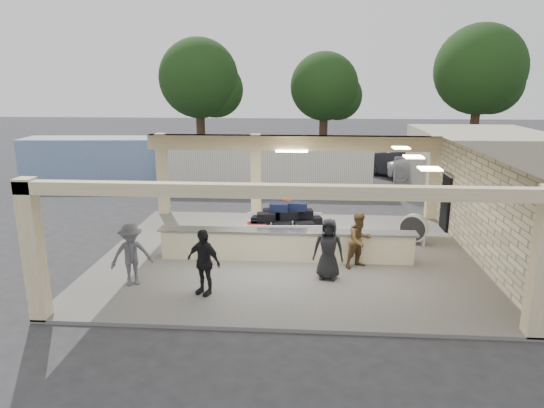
# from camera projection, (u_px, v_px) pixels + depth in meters

# --- Properties ---
(ground) EXTENTS (120.00, 120.00, 0.00)m
(ground) POSITION_uv_depth(u_px,v_px,m) (287.00, 257.00, 16.11)
(ground) COLOR #2C2C2E
(ground) RESTS_ON ground
(pavilion) EXTENTS (12.01, 10.00, 3.55)m
(pavilion) POSITION_uv_depth(u_px,v_px,m) (294.00, 213.00, 16.40)
(pavilion) COLOR #65625D
(pavilion) RESTS_ON ground
(baggage_counter) EXTENTS (8.20, 0.58, 0.98)m
(baggage_counter) POSITION_uv_depth(u_px,v_px,m) (286.00, 245.00, 15.48)
(baggage_counter) COLOR beige
(baggage_counter) RESTS_ON pavilion
(luggage_cart) EXTENTS (2.75, 1.80, 1.56)m
(luggage_cart) POSITION_uv_depth(u_px,v_px,m) (284.00, 223.00, 16.59)
(luggage_cart) COLOR silver
(luggage_cart) RESTS_ON pavilion
(drum_fan) EXTENTS (1.02, 0.72, 1.09)m
(drum_fan) POSITION_uv_depth(u_px,v_px,m) (414.00, 228.00, 16.93)
(drum_fan) COLOR silver
(drum_fan) RESTS_ON pavilion
(baggage_handler) EXTENTS (0.57, 0.72, 1.73)m
(baggage_handler) POSITION_uv_depth(u_px,v_px,m) (285.00, 220.00, 16.95)
(baggage_handler) COLOR #DA420B
(baggage_handler) RESTS_ON pavilion
(passenger_a) EXTENTS (0.92, 0.76, 1.74)m
(passenger_a) POSITION_uv_depth(u_px,v_px,m) (359.00, 240.00, 14.75)
(passenger_a) COLOR brown
(passenger_a) RESTS_ON pavilion
(passenger_b) EXTENTS (1.12, 0.82, 1.81)m
(passenger_b) POSITION_uv_depth(u_px,v_px,m) (203.00, 262.00, 12.90)
(passenger_b) COLOR black
(passenger_b) RESTS_ON pavilion
(passenger_c) EXTENTS (1.20, 0.92, 1.78)m
(passenger_c) POSITION_uv_depth(u_px,v_px,m) (131.00, 255.00, 13.48)
(passenger_c) COLOR #505055
(passenger_c) RESTS_ON pavilion
(passenger_d) EXTENTS (0.92, 0.46, 1.80)m
(passenger_d) POSITION_uv_depth(u_px,v_px,m) (328.00, 249.00, 13.90)
(passenger_d) COLOR black
(passenger_d) RESTS_ON pavilion
(car_white_a) EXTENTS (5.89, 3.84, 1.55)m
(car_white_a) POSITION_uv_depth(u_px,v_px,m) (437.00, 167.00, 28.16)
(car_white_a) COLOR silver
(car_white_a) RESTS_ON ground
(car_white_b) EXTENTS (5.28, 3.76, 1.57)m
(car_white_b) POSITION_uv_depth(u_px,v_px,m) (526.00, 168.00, 27.85)
(car_white_b) COLOR silver
(car_white_b) RESTS_ON ground
(car_dark) EXTENTS (4.44, 4.16, 1.50)m
(car_dark) POSITION_uv_depth(u_px,v_px,m) (399.00, 165.00, 29.12)
(car_dark) COLOR black
(car_dark) RESTS_ON ground
(container_white) EXTENTS (11.39, 2.33, 2.46)m
(container_white) POSITION_uv_depth(u_px,v_px,m) (265.00, 165.00, 26.27)
(container_white) COLOR silver
(container_white) RESTS_ON ground
(container_blue) EXTENTS (9.94, 3.10, 2.54)m
(container_blue) POSITION_uv_depth(u_px,v_px,m) (113.00, 160.00, 27.63)
(container_blue) COLOR #809FCD
(container_blue) RESTS_ON ground
(fence) EXTENTS (12.06, 0.06, 2.03)m
(fence) POSITION_uv_depth(u_px,v_px,m) (518.00, 178.00, 23.79)
(fence) COLOR gray
(fence) RESTS_ON ground
(tree_left) EXTENTS (6.60, 6.30, 9.00)m
(tree_left) POSITION_uv_depth(u_px,v_px,m) (203.00, 81.00, 38.59)
(tree_left) COLOR #382619
(tree_left) RESTS_ON ground
(tree_mid) EXTENTS (6.00, 5.60, 8.00)m
(tree_mid) POSITION_uv_depth(u_px,v_px,m) (328.00, 89.00, 39.99)
(tree_mid) COLOR #382619
(tree_mid) RESTS_ON ground
(tree_right) EXTENTS (7.20, 7.00, 10.00)m
(tree_right) POSITION_uv_depth(u_px,v_px,m) (483.00, 73.00, 37.90)
(tree_right) COLOR #382619
(tree_right) RESTS_ON ground
(adjacent_building) EXTENTS (6.00, 8.00, 3.20)m
(adjacent_building) POSITION_uv_depth(u_px,v_px,m) (481.00, 163.00, 24.73)
(adjacent_building) COLOR #BEB497
(adjacent_building) RESTS_ON ground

